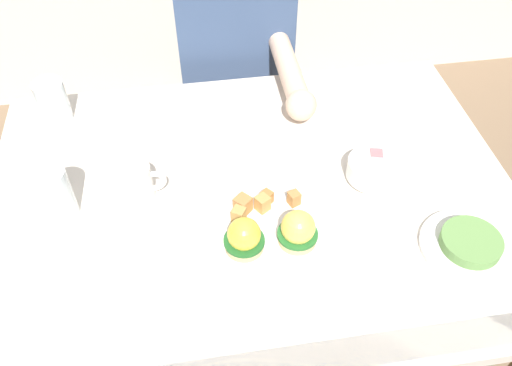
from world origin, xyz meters
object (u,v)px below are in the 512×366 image
object	(u,v)px
eggs_benedict_plate	(270,236)
dining_table	(254,225)
fruit_bowl	(373,169)
diner_person	(237,74)
coffee_mug	(135,183)
side_plate	(470,245)
water_glass_far	(56,197)
fork	(233,119)
water_glass_near	(54,105)

from	to	relation	value
eggs_benedict_plate	dining_table	bearing A→B (deg)	94.88
fruit_bowl	diner_person	xyz separation A→B (m)	(-0.24, 0.59, -0.12)
dining_table	coffee_mug	distance (m)	0.30
eggs_benedict_plate	coffee_mug	distance (m)	0.32
side_plate	water_glass_far	bearing A→B (deg)	164.84
fruit_bowl	fork	distance (m)	0.39
dining_table	eggs_benedict_plate	size ratio (longest dim) A/B	4.44
eggs_benedict_plate	water_glass_near	xyz separation A→B (m)	(-0.47, 0.48, 0.02)
fork	water_glass_far	size ratio (longest dim) A/B	1.16
fruit_bowl	coffee_mug	size ratio (longest dim) A/B	1.08
coffee_mug	water_glass_far	bearing A→B (deg)	-172.31
coffee_mug	diner_person	bearing A→B (deg)	62.41
dining_table	water_glass_far	bearing A→B (deg)	178.71
fruit_bowl	coffee_mug	bearing A→B (deg)	177.67
fruit_bowl	side_plate	distance (m)	0.27
fruit_bowl	water_glass_near	bearing A→B (deg)	155.78
fork	water_glass_near	xyz separation A→B (m)	(-0.45, 0.07, 0.05)
eggs_benedict_plate	coffee_mug	size ratio (longest dim) A/B	2.43
dining_table	fork	bearing A→B (deg)	92.74
dining_table	eggs_benedict_plate	world-z (taller)	eggs_benedict_plate
water_glass_far	side_plate	distance (m)	0.87
side_plate	diner_person	size ratio (longest dim) A/B	0.18
fruit_bowl	coffee_mug	distance (m)	0.54
side_plate	diner_person	distance (m)	0.91
water_glass_far	side_plate	size ratio (longest dim) A/B	0.65
coffee_mug	fruit_bowl	bearing A→B (deg)	-2.33
side_plate	diner_person	xyz separation A→B (m)	(-0.38, 0.82, -0.10)
side_plate	fork	bearing A→B (deg)	131.21
diner_person	water_glass_near	bearing A→B (deg)	-152.89
water_glass_far	diner_person	bearing A→B (deg)	51.94
dining_table	water_glass_near	size ratio (longest dim) A/B	10.37
dining_table	diner_person	bearing A→B (deg)	86.25
eggs_benedict_plate	fork	xyz separation A→B (m)	(-0.02, 0.41, -0.02)
water_glass_far	dining_table	bearing A→B (deg)	-1.29
dining_table	diner_person	distance (m)	0.60
diner_person	water_glass_far	bearing A→B (deg)	-128.06
dining_table	eggs_benedict_plate	distance (m)	0.19
fork	diner_person	size ratio (longest dim) A/B	0.13
coffee_mug	water_glass_far	size ratio (longest dim) A/B	0.85
diner_person	coffee_mug	bearing A→B (deg)	-117.59
eggs_benedict_plate	diner_person	distance (m)	0.75
coffee_mug	water_glass_near	distance (m)	0.37
fork	side_plate	size ratio (longest dim) A/B	0.75
eggs_benedict_plate	fork	bearing A→B (deg)	93.47
dining_table	side_plate	world-z (taller)	side_plate
water_glass_near	water_glass_far	distance (m)	0.34
coffee_mug	fork	world-z (taller)	coffee_mug
eggs_benedict_plate	water_glass_near	distance (m)	0.68
fruit_bowl	coffee_mug	xyz separation A→B (m)	(-0.54, 0.02, 0.02)
water_glass_far	side_plate	xyz separation A→B (m)	(0.84, -0.23, -0.04)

